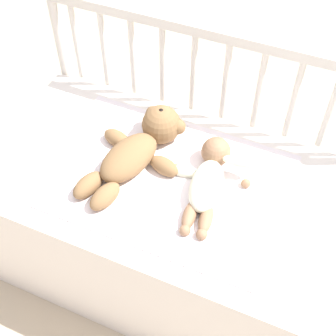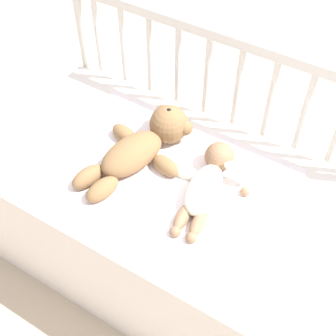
% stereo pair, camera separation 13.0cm
% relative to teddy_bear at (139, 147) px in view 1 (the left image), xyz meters
% --- Properties ---
extents(ground_plane, '(12.00, 12.00, 0.00)m').
position_rel_teddy_bear_xyz_m(ground_plane, '(0.13, -0.05, -0.61)').
color(ground_plane, '#C6B293').
extents(crib_mattress, '(1.25, 0.66, 0.56)m').
position_rel_teddy_bear_xyz_m(crib_mattress, '(0.13, -0.05, -0.33)').
color(crib_mattress, white).
rests_on(crib_mattress, ground_plane).
extents(crib_rail, '(1.25, 0.04, 0.91)m').
position_rel_teddy_bear_xyz_m(crib_rail, '(0.13, 0.30, 0.03)').
color(crib_rail, beige).
rests_on(crib_rail, ground_plane).
extents(blanket, '(0.78, 0.54, 0.01)m').
position_rel_teddy_bear_xyz_m(blanket, '(0.11, -0.05, -0.05)').
color(blanket, white).
rests_on(blanket, crib_mattress).
extents(teddy_bear, '(0.32, 0.46, 0.14)m').
position_rel_teddy_bear_xyz_m(teddy_bear, '(0.00, 0.00, 0.00)').
color(teddy_bear, olive).
rests_on(teddy_bear, crib_mattress).
extents(baby, '(0.27, 0.37, 0.10)m').
position_rel_teddy_bear_xyz_m(baby, '(0.25, -0.02, -0.01)').
color(baby, '#EAEACC').
rests_on(baby, crib_mattress).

